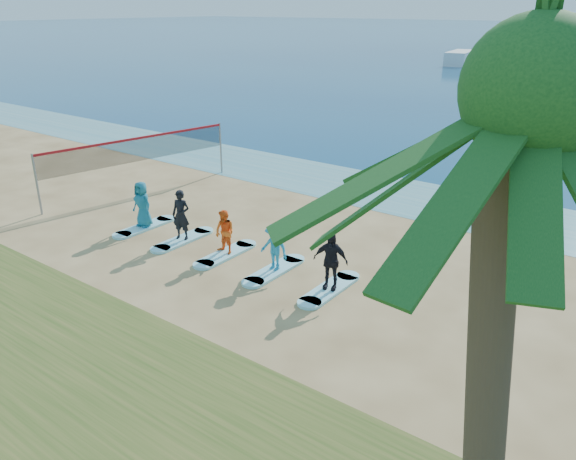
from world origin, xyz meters
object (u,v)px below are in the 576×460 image
Objects in this scene: surfboard_3 at (274,270)px; student_3 at (274,247)px; student_1 at (181,215)px; student_4 at (330,261)px; student_0 at (142,204)px; boat_offshore_a at (460,64)px; surfboard_1 at (183,240)px; volleyball_net at (138,150)px; student_2 at (225,232)px; palm_tree at (534,99)px; surfboard_2 at (226,254)px; surfboard_0 at (145,227)px; surfboard_4 at (330,289)px.

student_3 reaches higher than surfboard_3.
student_1 is 1.02× the size of student_4.
student_0 is at bearing 163.86° from student_4.
boat_offshore_a reaches higher than surfboard_1.
student_2 is (7.87, -2.91, -1.06)m from volleyball_net.
volleyball_net is at bearing 150.29° from student_4.
student_1 reaches higher than boat_offshore_a.
palm_tree is 3.77× the size of surfboard_2.
palm_tree is 17.62m from surfboard_0.
surfboard_2 is at bearing 0.00° from surfboard_1.
surfboard_1 is at bearing 180.00° from surfboard_4.
student_0 is at bearing 179.29° from student_3.
palm_tree reaches higher than surfboard_3.
student_3 is at bearing -16.28° from volleyball_net.
surfboard_3 is at bearing 142.47° from palm_tree.
student_1 is (0.00, 0.00, 0.94)m from surfboard_1.
student_3 is (2.09, 0.00, 0.81)m from surfboard_2.
boat_offshore_a is 3.66× the size of surfboard_1.
student_4 is (4.18, 0.00, 0.13)m from student_2.
surfboard_3 is at bearing -1.71° from student_0.
palm_tree is 15.52m from student_1.
surfboard_1 is 1.00× the size of surfboard_2.
surfboard_0 is 1.00× the size of surfboard_4.
boat_offshore_a is (-10.21, 65.19, -1.90)m from volleyball_net.
student_3 is 2.24m from surfboard_4.
surfboard_0 is 4.18m from surfboard_2.
student_2 is at bearing -20.28° from volleyball_net.
student_3 is at bearing 180.00° from surfboard_4.
student_0 is 6.27m from student_3.
student_0 is at bearing -86.95° from boat_offshore_a.
student_1 is at bearing 0.00° from surfboard_1.
student_1 is at bearing 180.00° from surfboard_4.
student_0 is 4.28m from surfboard_2.
surfboard_0 is at bearing 156.11° from palm_tree.
student_2 is at bearing -18.64° from student_1.
surfboard_4 is at bearing -13.57° from volleyball_net.
surfboard_0 is at bearing -86.95° from boat_offshore_a.
surfboard_2 is (18.08, -68.10, 0.04)m from boat_offshore_a.
surfboard_2 is at bearing 180.00° from surfboard_3.
palm_tree is 12.82m from surfboard_3.
student_4 is at bearing 0.00° from surfboard_3.
surfboard_0 is 2.09m from surfboard_1.
student_0 reaches higher than boat_offshore_a.
surfboard_0 is 1.22× the size of student_1.
surfboard_0 is at bearing 180.00° from surfboard_3.
surfboard_4 is (6.27, 0.00, -0.94)m from student_1.
surfboard_2 is (4.18, 0.00, 0.00)m from surfboard_0.
student_2 is (4.18, 0.00, -0.11)m from student_0.
volleyball_net is 4.07× the size of surfboard_4.
palm_tree is at bearing -45.49° from surfboard_4.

